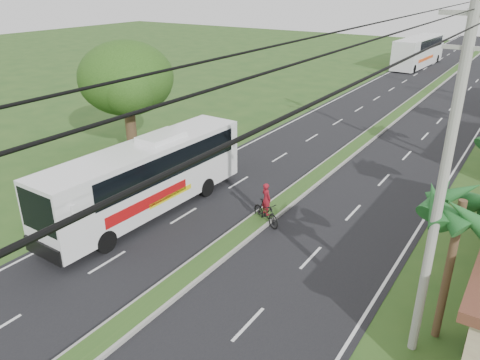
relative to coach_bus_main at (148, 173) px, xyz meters
The scene contains 11 objects.
ground 7.16m from the coach_bus_main, 40.51° to the right, with size 180.00×180.00×0.00m, color #274B1B.
road_asphalt 16.54m from the coach_bus_main, 71.52° to the left, with size 14.00×160.00×0.02m, color black.
median_strip 16.53m from the coach_bus_main, 71.52° to the left, with size 1.20×160.00×0.18m.
lane_edge_left 15.77m from the coach_bus_main, 95.51° to the left, with size 0.12×160.00×0.01m, color silver.
lane_edge_right 19.70m from the coach_bus_main, 52.59° to the left, with size 0.12×160.00×0.01m, color silver.
palm_verge_a 14.51m from the coach_bus_main, ahead, with size 2.40×2.40×5.45m.
shade_tree 9.34m from the coach_bus_main, 141.12° to the left, with size 6.30×6.00×7.54m.
utility_pole_a 14.36m from the coach_bus_main, 10.11° to the right, with size 1.60×0.28×11.00m.
coach_bus_main is the anchor object (origin of this frame).
coach_bus_far 51.87m from the coach_bus_main, 89.75° to the left, with size 3.61×13.25×3.82m.
motorcyclist 6.10m from the coach_bus_main, 20.71° to the left, with size 2.05×1.34×2.16m.
Camera 1 is at (10.28, -10.87, 10.95)m, focal length 35.00 mm.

